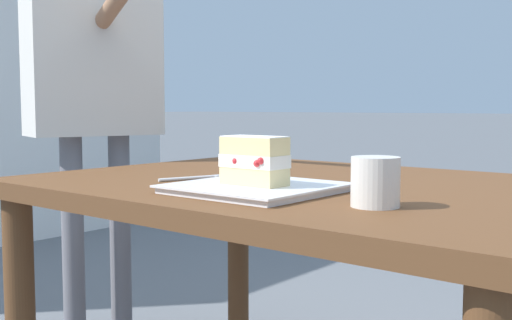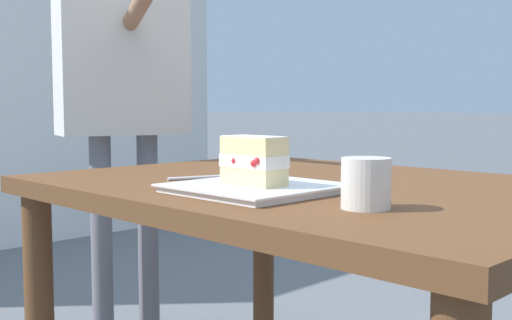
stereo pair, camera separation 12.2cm
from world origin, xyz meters
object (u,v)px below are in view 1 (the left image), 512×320
Objects in this scene: patio_table at (307,222)px; cake_slice at (254,161)px; diner_person at (94,58)px; dessert_plate at (256,188)px; dessert_fork at (198,178)px; coffee_cup at (375,181)px.

cake_slice is at bearing -80.96° from patio_table.
dessert_plate is at bearing -17.29° from diner_person.
dessert_fork is (-0.25, 0.09, -0.06)m from cake_slice.
diner_person is at bearing 165.96° from coffee_cup.
dessert_plate is 0.06m from cake_slice.
dessert_fork is at bearing 161.15° from dessert_plate.
dessert_fork is (-0.24, 0.08, -0.00)m from dessert_plate.
coffee_cup reaches higher than dessert_plate.
patio_table is 0.96m from diner_person.
diner_person reaches higher than patio_table.
cake_slice reaches higher than dessert_fork.
dessert_plate reaches higher than dessert_fork.
patio_table is at bearing 33.17° from dessert_fork.
dessert_plate is 0.99m from diner_person.
cake_slice is 0.98m from diner_person.
diner_person is at bearing 162.13° from cake_slice.
patio_table is at bearing -3.95° from diner_person.
cake_slice is at bearing -64.79° from dessert_plate.
patio_table is 0.27m from dessert_fork.
diner_person is (-0.66, 0.20, 0.32)m from dessert_fork.
diner_person reaches higher than dessert_fork.
coffee_cup is 0.06× the size of diner_person.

